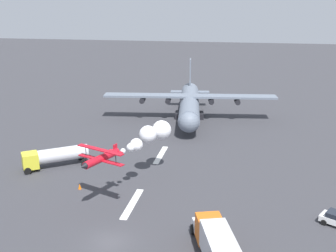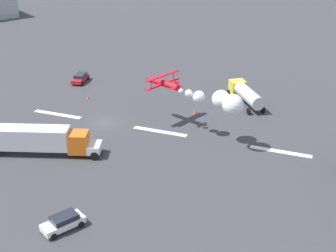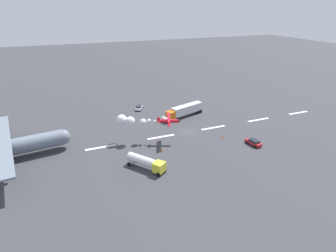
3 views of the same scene
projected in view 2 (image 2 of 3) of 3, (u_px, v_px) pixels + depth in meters
The scene contains 11 objects.
ground_plane at pixel (107, 123), 69.21m from camera, with size 440.00×440.00×0.00m, color #38383D.
runway_stripe_2 at pixel (58, 114), 71.92m from camera, with size 8.00×0.90×0.01m, color white.
runway_stripe_3 at pixel (160, 131), 66.49m from camera, with size 8.00×0.90×0.01m, color white.
runway_stripe_4 at pixel (281, 152), 61.07m from camera, with size 8.00×0.90×0.01m, color white.
stunt_biplane_red at pixel (214, 99), 61.34m from camera, with size 16.05×9.52×2.79m.
semi_truck_orange at pixel (34, 139), 59.63m from camera, with size 16.00×7.58×3.70m.
fuel_tanker_truck at pixel (246, 93), 75.06m from camera, with size 7.55×9.12×2.90m.
followme_car_yellow at pixel (63, 222), 46.24m from camera, with size 3.66×4.58×1.52m.
airport_staff_sedan at pixel (80, 78), 84.63m from camera, with size 2.62×4.81×1.52m.
traffic_cone_near at pixel (88, 97), 77.51m from camera, with size 0.44×0.44×0.75m, color orange.
traffic_cone_far at pixel (195, 111), 72.18m from camera, with size 0.44×0.44×0.75m, color orange.
Camera 2 is at (30.72, -55.47, 29.19)m, focal length 50.10 mm.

